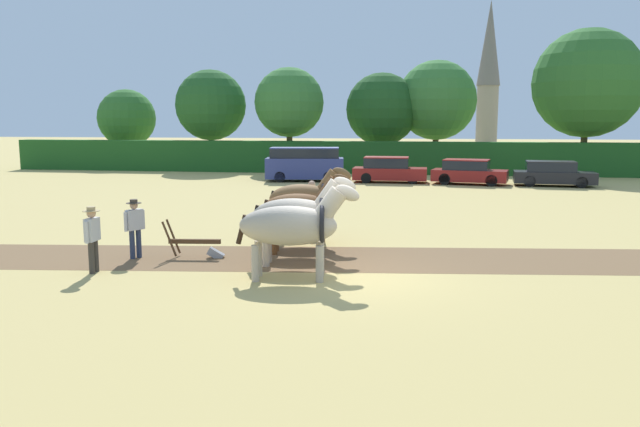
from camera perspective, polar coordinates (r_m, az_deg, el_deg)
The scene contains 22 objects.
ground_plane at distance 15.17m, azimuth 2.81°, elevation -5.65°, with size 240.00×240.00×0.00m, color tan.
plowed_furrow_strip at distance 17.98m, azimuth -17.63°, elevation -3.80°, with size 31.86×3.17×0.01m, color brown.
hedgerow at distance 44.36m, azimuth 7.32°, elevation 5.07°, with size 58.18×1.24×2.27m, color #1E511E.
tree_far_left at distance 54.12m, azimuth -17.25°, elevation 8.32°, with size 4.69×4.69×6.28m.
tree_left at distance 49.31m, azimuth -9.97°, elevation 9.72°, with size 5.40×5.40×7.61m.
tree_center_left at distance 46.94m, azimuth -2.83°, elevation 10.10°, with size 5.14×5.14×7.64m.
tree_center at distance 47.74m, azimuth 5.69°, elevation 9.46°, with size 5.43×5.43×7.30m.
tree_center_right at distance 48.44m, azimuth 10.62°, elevation 10.13°, with size 5.97×5.97×8.23m.
tree_right at distance 47.26m, azimuth 23.27°, elevation 10.88°, with size 7.41×7.41×9.97m.
church_spire at distance 73.54m, azimuth 15.16°, elevation 12.17°, with size 2.60×2.60×16.90m.
draft_horse_lead_left at distance 14.55m, azimuth -2.49°, elevation -1.08°, with size 2.95×1.26×2.32m.
draft_horse_lead_right at distance 16.00m, azimuth -2.04°, elevation -0.14°, with size 2.81×1.18×2.37m.
draft_horse_trail_left at distance 17.46m, azimuth -1.68°, elevation 0.46°, with size 2.70×1.15×2.32m.
draft_horse_trail_right at distance 18.91m, azimuth -1.39°, elevation 1.34°, with size 2.64×1.20×2.40m.
plow at distance 17.31m, azimuth -10.96°, elevation -2.94°, with size 1.68×0.54×1.13m.
farmer_at_plow at distance 17.55m, azimuth -16.59°, elevation -0.97°, with size 0.40×0.56×1.61m.
farmer_beside_team at distance 20.61m, azimuth -0.76°, elevation 1.02°, with size 0.48×0.55×1.75m.
farmer_onlooker_left at distance 16.19m, azimuth -20.09°, elevation -1.84°, with size 0.41×0.64×1.63m.
parked_van at distance 38.67m, azimuth -1.41°, elevation 4.55°, with size 4.99×2.56×2.09m.
parked_car_left at distance 38.17m, azimuth 6.31°, elevation 3.96°, with size 4.42×1.82×1.55m.
parked_car_center_left at distance 37.77m, azimuth 13.44°, elevation 3.69°, with size 4.56×2.62×1.47m.
parked_car_center at distance 38.19m, azimuth 20.53°, elevation 3.41°, with size 4.58×2.19×1.43m.
Camera 1 is at (1.70, -14.62, 3.69)m, focal length 35.00 mm.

